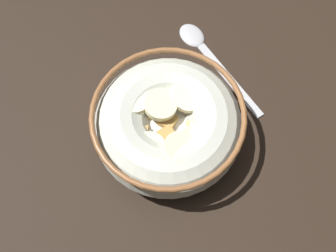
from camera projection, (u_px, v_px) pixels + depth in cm
name	position (u px, v px, depth cm)	size (l,w,h in cm)	color
ground_plane	(168.00, 139.00, 48.97)	(133.77, 133.77, 2.00)	black
cereal_bowl	(168.00, 125.00, 44.93)	(16.20, 16.20, 6.32)	beige
spoon	(204.00, 48.00, 52.28)	(14.95, 8.64, 0.80)	#B7B7BC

